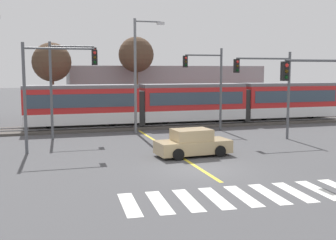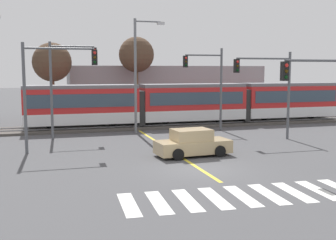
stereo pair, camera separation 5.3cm
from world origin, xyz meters
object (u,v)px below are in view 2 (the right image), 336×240
object	(u,v)px
sedan_crossing	(193,143)
traffic_light_far_left	(66,75)
traffic_light_near_right	(324,92)
bare_tree_west	(52,63)
traffic_light_mid_right	(271,82)
traffic_light_far_right	(209,78)
bare_tree_east	(136,55)
light_rail_tram	(193,102)
street_lamp_centre	(138,69)
traffic_light_mid_left	(50,79)

from	to	relation	value
sedan_crossing	traffic_light_far_left	bearing A→B (deg)	128.32
traffic_light_near_right	bare_tree_west	bearing A→B (deg)	118.79
bare_tree_west	traffic_light_mid_right	bearing A→B (deg)	-45.10
bare_tree_west	traffic_light_far_left	bearing A→B (deg)	-85.79
traffic_light_far_left	traffic_light_far_right	distance (m)	11.01
sedan_crossing	traffic_light_near_right	xyz separation A→B (m)	(5.06, -4.60, 3.05)
sedan_crossing	traffic_light_mid_right	bearing A→B (deg)	27.25
traffic_light_mid_right	bare_tree_east	distance (m)	15.79
light_rail_tram	bare_tree_west	world-z (taller)	bare_tree_west
sedan_crossing	traffic_light_far_right	distance (m)	10.52
traffic_light_far_right	street_lamp_centre	distance (m)	5.63
sedan_crossing	bare_tree_east	distance (m)	18.74
sedan_crossing	street_lamp_centre	xyz separation A→B (m)	(-1.03, 9.38, 4.22)
traffic_light_far_left	traffic_light_far_right	bearing A→B (deg)	3.48
light_rail_tram	traffic_light_mid_left	world-z (taller)	traffic_light_mid_left
traffic_light_far_left	bare_tree_west	distance (m)	9.54
traffic_light_far_left	bare_tree_east	size ratio (longest dim) A/B	0.85
street_lamp_centre	bare_tree_west	xyz separation A→B (m)	(-6.12, 8.24, 0.55)
sedan_crossing	traffic_light_mid_right	distance (m)	8.42
bare_tree_west	traffic_light_mid_left	bearing A→B (deg)	-91.83
traffic_light_mid_right	traffic_light_near_right	size ratio (longest dim) A/B	1.08
traffic_light_near_right	traffic_light_far_left	size ratio (longest dim) A/B	0.83
sedan_crossing	traffic_light_near_right	size ratio (longest dim) A/B	0.78
sedan_crossing	bare_tree_west	world-z (taller)	bare_tree_west
bare_tree_east	sedan_crossing	bearing A→B (deg)	-92.19
sedan_crossing	traffic_light_far_right	xyz separation A→B (m)	(4.53, 8.83, 3.49)
street_lamp_centre	bare_tree_east	size ratio (longest dim) A/B	1.09
street_lamp_centre	bare_tree_west	size ratio (longest dim) A/B	1.19
traffic_light_mid_right	traffic_light_near_right	xyz separation A→B (m)	(-1.81, -8.14, -0.26)
traffic_light_mid_left	bare_tree_west	world-z (taller)	bare_tree_west
street_lamp_centre	traffic_light_near_right	bearing A→B (deg)	-66.45
traffic_light_near_right	street_lamp_centre	distance (m)	15.29
traffic_light_mid_left	traffic_light_far_left	size ratio (longest dim) A/B	0.95
light_rail_tram	traffic_light_near_right	xyz separation A→B (m)	(0.64, -16.94, 1.71)
traffic_light_mid_right	traffic_light_mid_left	xyz separation A→B (m)	(-14.48, -0.25, 0.27)
bare_tree_east	traffic_light_mid_left	bearing A→B (deg)	-119.57
traffic_light_far_right	street_lamp_centre	size ratio (longest dim) A/B	0.75
traffic_light_mid_left	bare_tree_east	bearing A→B (deg)	60.43
traffic_light_near_right	traffic_light_far_left	world-z (taller)	traffic_light_far_left
light_rail_tram	traffic_light_mid_left	bearing A→B (deg)	-143.04
bare_tree_west	bare_tree_east	distance (m)	7.87
light_rail_tram	traffic_light_far_left	xyz separation A→B (m)	(-10.87, -4.17, 2.39)
traffic_light_near_right	sedan_crossing	bearing A→B (deg)	137.74
traffic_light_far_right	street_lamp_centre	xyz separation A→B (m)	(-5.56, 0.54, 0.72)
light_rail_tram	bare_tree_west	xyz separation A→B (m)	(-11.57, 5.28, 3.42)
light_rail_tram	traffic_light_mid_right	bearing A→B (deg)	-74.38
traffic_light_mid_right	bare_tree_west	xyz separation A→B (m)	(-14.03, 14.07, 1.46)
traffic_light_mid_right	traffic_light_far_right	distance (m)	5.79
light_rail_tram	bare_tree_west	bearing A→B (deg)	155.46
traffic_light_mid_left	street_lamp_centre	bearing A→B (deg)	42.78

